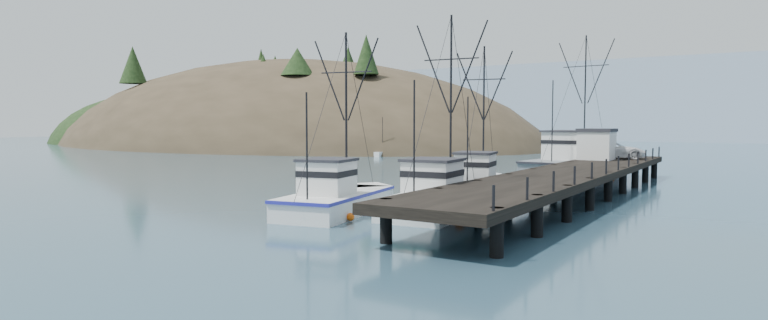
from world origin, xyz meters
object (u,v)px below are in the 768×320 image
Objects in this scene: pier at (570,175)px; work_vessel at (577,165)px; trawler_far at (480,185)px; pier_shed at (597,144)px; trawler_mid at (339,199)px; pickup_truck at (613,150)px; trawler_near at (443,199)px; motorboat at (430,170)px.

work_vessel is (-3.97, 17.26, -0.46)m from pier.
trawler_far reaches higher than pier_shed.
trawler_far is (3.96, 11.69, 0.00)m from trawler_mid.
pickup_truck is at bearing -23.01° from work_vessel.
pier is 16.95m from trawler_mid.
trawler_mid is at bearing -125.42° from pier.
trawler_near is at bearing 33.22° from trawler_mid.
trawler_far is at bearing -106.14° from pier_shed.
trawler_mid is at bearing -107.25° from pier_shed.
trawler_mid is 28.78m from pier_shed.
trawler_near is 0.70× the size of work_vessel.
work_vessel is 5.47× the size of pier_shed.
pier is at bearing 54.58° from trawler_mid.
pier_shed is (3.30, 23.97, 2.60)m from trawler_near.
pier is at bearing -84.47° from pier_shed.
pier_shed is at bearing 73.86° from trawler_far.
trawler_near is 24.33m from pier_shed.
trawler_near reaches higher than trawler_mid.
pier reaches higher than motorboat.
trawler_near is at bearing -84.84° from motorboat.
motorboat is at bearing 126.78° from trawler_far.
motorboat is at bearing -178.45° from work_vessel.
pier_shed is at bearing 72.75° from trawler_mid.
trawler_mid is 12.34m from trawler_far.
pier_shed is (-1.32, 13.58, 1.73)m from pier.
trawler_mid is at bearing -146.78° from trawler_near.
motorboat is at bearing 119.49° from trawler_near.
pickup_truck is 19.89m from motorboat.
pier_shed is at bearing 134.13° from pickup_truck.
pier is 6.28m from trawler_far.
pier_shed is 19.28m from motorboat.
work_vessel is 5.04m from pier_shed.
trawler_mid is at bearing -100.66° from work_vessel.
trawler_far is 1.96× the size of pickup_truck.
pier_shed is at bearing -54.25° from work_vessel.
motorboat is (-14.15, 18.93, -0.82)m from trawler_far.
trawler_far is 0.64× the size of work_vessel.
pier is 3.90× the size of trawler_far.
trawler_near reaches higher than pier.
trawler_near is at bearing 149.26° from pickup_truck.
trawler_near is 1.08× the size of trawler_mid.
trawler_near reaches higher than pickup_truck.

